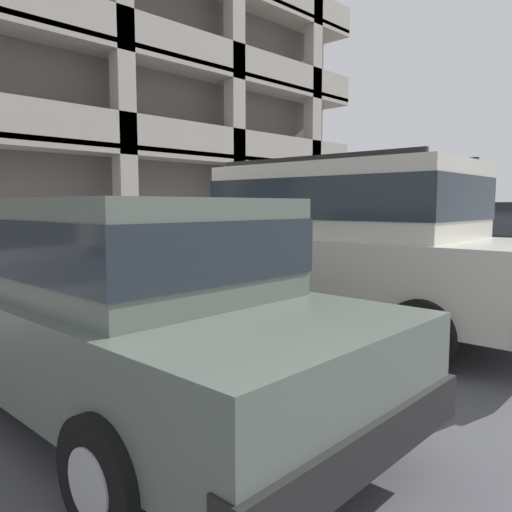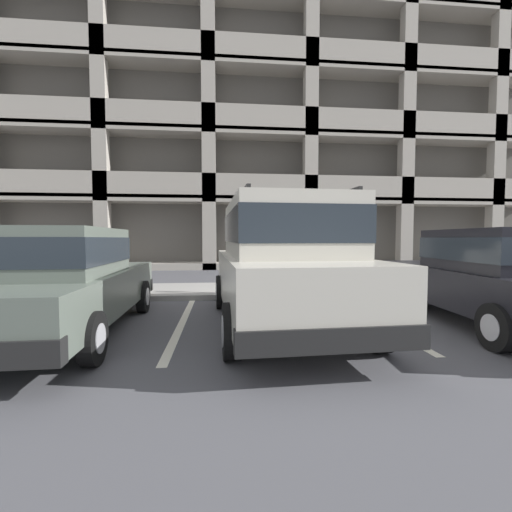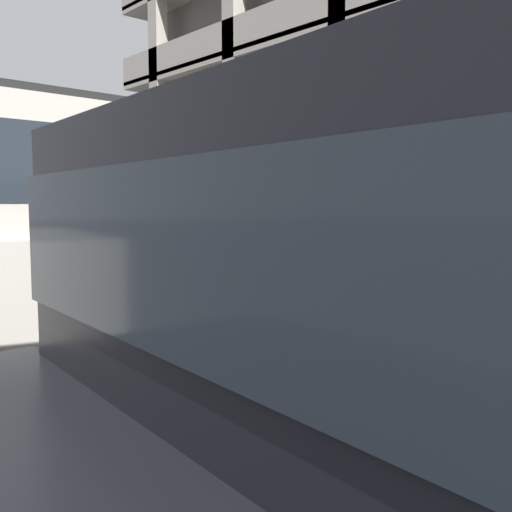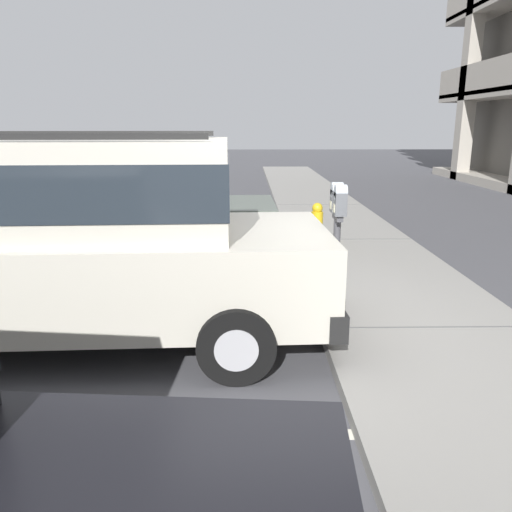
% 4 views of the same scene
% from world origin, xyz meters
% --- Properties ---
extents(ground_plane, '(80.00, 80.00, 0.10)m').
position_xyz_m(ground_plane, '(0.00, 0.00, -0.05)').
color(ground_plane, '#4C4C51').
extents(sidewalk, '(40.00, 2.20, 0.12)m').
position_xyz_m(sidewalk, '(0.00, 1.30, 0.06)').
color(sidewalk, gray).
rests_on(sidewalk, ground_plane).
extents(parking_stall_lines, '(12.97, 4.80, 0.01)m').
position_xyz_m(parking_stall_lines, '(1.61, -1.40, 0.00)').
color(parking_stall_lines, silver).
rests_on(parking_stall_lines, ground_plane).
extents(silver_suv, '(2.15, 4.85, 2.03)m').
position_xyz_m(silver_suv, '(0.00, -2.14, 1.09)').
color(silver_suv, beige).
rests_on(silver_suv, ground_plane).
extents(red_sedan, '(1.92, 4.52, 1.54)m').
position_xyz_m(red_sedan, '(-3.22, -2.42, 0.82)').
color(red_sedan, '#5B665B').
rests_on(red_sedan, ground_plane).
extents(dark_hatchback, '(2.07, 4.60, 1.54)m').
position_xyz_m(dark_hatchback, '(3.34, -2.48, 0.82)').
color(dark_hatchback, black).
rests_on(dark_hatchback, ground_plane).
extents(parking_meter_near, '(0.35, 0.12, 1.43)m').
position_xyz_m(parking_meter_near, '(-0.14, 0.35, 1.19)').
color(parking_meter_near, '#47474C').
rests_on(parking_meter_near, sidewalk).
extents(parking_meter_far, '(0.15, 0.12, 1.44)m').
position_xyz_m(parking_meter_far, '(6.28, 0.32, 1.07)').
color(parking_meter_far, '#47474C').
rests_on(parking_meter_far, sidewalk).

